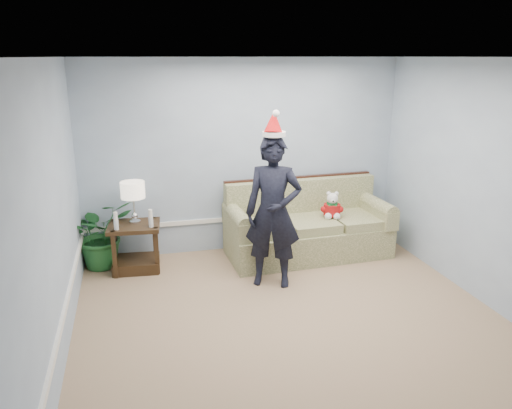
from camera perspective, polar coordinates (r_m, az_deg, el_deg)
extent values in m
cube|color=tan|center=(5.26, 5.04, -14.59)|extent=(4.50, 5.00, 0.02)
cube|color=white|center=(4.50, 5.94, 16.54)|extent=(4.50, 5.00, 0.02)
cube|color=#A2B9CF|center=(7.05, -1.39, 5.48)|extent=(4.50, 0.02, 2.70)
cube|color=#A2B9CF|center=(2.68, 24.35, -15.54)|extent=(4.50, 0.02, 2.70)
cube|color=#A2B9CF|center=(4.50, -22.80, -2.29)|extent=(0.02, 5.00, 2.70)
cube|color=#A2B9CF|center=(5.84, 26.84, 1.34)|extent=(0.02, 5.00, 2.70)
cube|color=white|center=(7.25, -1.29, -1.55)|extent=(4.48, 0.03, 0.06)
cube|color=white|center=(4.85, -21.30, -12.40)|extent=(0.03, 4.98, 0.06)
cube|color=#4A592A|center=(7.08, 5.94, -4.13)|extent=(2.27, 1.04, 0.42)
cube|color=#4A592A|center=(6.74, 0.63, -2.62)|extent=(0.69, 0.79, 0.13)
cube|color=#4A592A|center=(6.94, 6.15, -2.15)|extent=(0.69, 0.79, 0.13)
cube|color=#4A592A|center=(7.20, 11.32, -1.68)|extent=(0.69, 0.79, 0.13)
cube|color=#4A592A|center=(7.24, 5.08, 0.62)|extent=(2.24, 0.30, 0.59)
cube|color=black|center=(7.24, 4.95, 3.04)|extent=(2.23, 0.15, 0.05)
cube|color=#4A592A|center=(6.70, -2.21, -2.19)|extent=(0.23, 0.96, 0.25)
cube|color=#4A592A|center=(7.37, 13.49, -0.88)|extent=(0.23, 0.96, 0.25)
cube|color=#332212|center=(6.63, -13.78, -2.42)|extent=(0.70, 0.60, 0.05)
cube|color=#332212|center=(6.81, -13.48, -6.63)|extent=(0.63, 0.53, 0.15)
cube|color=#332212|center=(6.54, -15.88, -5.55)|extent=(0.06, 0.06, 0.63)
cube|color=#332212|center=(6.53, -11.28, -5.23)|extent=(0.06, 0.06, 0.63)
cube|color=#332212|center=(6.93, -15.82, -4.28)|extent=(0.06, 0.06, 0.63)
cube|color=#332212|center=(6.92, -11.48, -3.97)|extent=(0.06, 0.06, 0.63)
cylinder|color=silver|center=(6.67, -13.66, -1.92)|extent=(0.14, 0.14, 0.03)
sphere|color=silver|center=(6.65, -13.71, -1.25)|extent=(0.09, 0.09, 0.09)
cylinder|color=silver|center=(6.61, -13.79, -0.14)|extent=(0.02, 0.02, 0.31)
cylinder|color=beige|center=(6.55, -13.92, 1.63)|extent=(0.31, 0.31, 0.21)
cylinder|color=silver|center=(6.45, -15.68, -2.26)|extent=(0.06, 0.06, 0.13)
cylinder|color=white|center=(6.42, -15.76, -1.28)|extent=(0.05, 0.05, 0.10)
cylinder|color=silver|center=(6.45, -11.92, -1.99)|extent=(0.06, 0.06, 0.13)
cylinder|color=white|center=(6.41, -11.98, -1.02)|extent=(0.05, 0.05, 0.10)
imported|color=#21612B|center=(6.91, -17.29, -3.21)|extent=(1.06, 1.01, 0.91)
imported|color=black|center=(5.94, 1.99, -0.91)|extent=(0.79, 0.66, 1.84)
cylinder|color=white|center=(5.73, 2.08, 8.07)|extent=(0.35, 0.35, 0.05)
cone|color=red|center=(5.73, 2.03, 9.43)|extent=(0.32, 0.35, 0.31)
sphere|color=white|center=(5.63, 2.31, 10.37)|extent=(0.08, 0.08, 0.08)
sphere|color=white|center=(7.01, 8.67, -0.57)|extent=(0.22, 0.22, 0.22)
cylinder|color=red|center=(7.01, 8.67, -0.57)|extent=(0.29, 0.29, 0.15)
cylinder|color=#126029|center=(6.99, 8.70, 0.10)|extent=(0.19, 0.19, 0.03)
sphere|color=white|center=(6.92, 8.51, -1.38)|extent=(0.10, 0.10, 0.10)
sphere|color=white|center=(6.97, 9.40, -1.31)|extent=(0.10, 0.10, 0.10)
sphere|color=white|center=(6.96, 8.76, 0.69)|extent=(0.15, 0.15, 0.15)
sphere|color=black|center=(6.88, 9.05, 0.37)|extent=(0.02, 0.02, 0.02)
sphere|color=white|center=(6.93, 8.34, 1.22)|extent=(0.06, 0.06, 0.06)
sphere|color=white|center=(6.97, 9.16, 1.27)|extent=(0.06, 0.06, 0.06)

